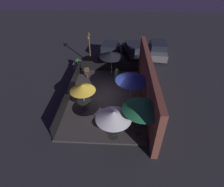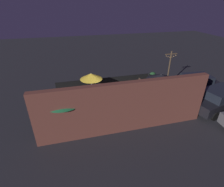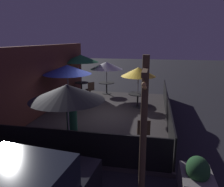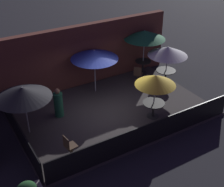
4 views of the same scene
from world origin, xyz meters
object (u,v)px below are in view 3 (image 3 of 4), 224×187
object	(u,v)px
dining_table_0	(107,85)
planter_box	(197,181)
dining_table_1	(82,85)
light_post	(143,135)
dining_table_2	(138,96)
patron_0	(72,116)
patio_umbrella_0	(107,66)
patio_chair_0	(143,132)
patio_umbrella_3	(67,92)
patio_umbrella_1	(81,58)
patio_chair_1	(90,89)
patio_umbrella_2	(138,72)
patio_umbrella_4	(67,69)

from	to	relation	value
dining_table_0	planter_box	size ratio (longest dim) A/B	1.01
planter_box	dining_table_1	bearing A→B (deg)	33.60
dining_table_0	light_post	distance (m)	9.92
dining_table_2	patron_0	distance (m)	4.08
dining_table_0	dining_table_2	xyz separation A→B (m)	(-2.43, -2.14, -0.02)
patio_umbrella_0	light_post	xyz separation A→B (m)	(-9.46, -2.77, -0.06)
patio_chair_0	patron_0	xyz separation A→B (m)	(0.70, 2.67, 0.09)
patio_umbrella_3	dining_table_2	size ratio (longest dim) A/B	2.27
patio_umbrella_1	patio_umbrella_3	xyz separation A→B (m)	(-7.10, -2.04, -0.32)
patio_umbrella_0	patio_chair_1	bearing A→B (deg)	151.30
patio_umbrella_2	patio_umbrella_4	bearing A→B (deg)	108.70
patio_umbrella_0	light_post	world-z (taller)	light_post
patio_umbrella_4	dining_table_0	distance (m)	3.94
dining_table_0	dining_table_2	size ratio (longest dim) A/B	1.05
patio_umbrella_4	dining_table_1	distance (m)	3.52
patio_umbrella_1	light_post	size ratio (longest dim) A/B	0.75
dining_table_1	planter_box	xyz separation A→B (m)	(-8.24, -5.48, -0.27)
patio_umbrella_0	patron_0	world-z (taller)	patio_umbrella_0
dining_table_1	patio_chair_1	bearing A→B (deg)	-137.68
planter_box	patio_umbrella_1	bearing A→B (deg)	33.60
patio_umbrella_1	dining_table_1	world-z (taller)	patio_umbrella_1
patio_umbrella_1	patio_chair_1	size ratio (longest dim) A/B	2.54
patron_0	patio_umbrella_1	bearing A→B (deg)	73.57
patio_umbrella_3	patio_umbrella_4	size ratio (longest dim) A/B	0.95
patio_umbrella_3	patio_chair_0	bearing A→B (deg)	-69.14
planter_box	light_post	world-z (taller)	light_post
patio_umbrella_4	patron_0	size ratio (longest dim) A/B	1.69
patio_chair_0	light_post	world-z (taller)	light_post
dining_table_2	patio_umbrella_1	bearing A→B (deg)	60.18
patio_umbrella_2	light_post	bearing A→B (deg)	-174.87
dining_table_0	dining_table_2	world-z (taller)	dining_table_0
dining_table_2	patio_chair_0	size ratio (longest dim) A/B	1.03
patio_umbrella_4	patron_0	xyz separation A→B (m)	(-2.37, -1.08, -1.37)
patio_umbrella_2	patio_umbrella_0	bearing A→B (deg)	41.34
patio_umbrella_0	patio_umbrella_1	bearing A→B (deg)	101.88
patio_chair_1	light_post	world-z (taller)	light_post
patio_umbrella_3	patio_umbrella_4	distance (m)	4.21
patron_0	patio_umbrella_3	bearing A→B (deg)	-103.06
patio_umbrella_3	dining_table_0	bearing A→B (deg)	3.85
patio_umbrella_4	light_post	size ratio (longest dim) A/B	0.70
planter_box	dining_table_0	bearing A→B (deg)	24.70
patio_umbrella_0	patio_chair_0	size ratio (longest dim) A/B	2.16
patio_umbrella_4	dining_table_0	xyz separation A→B (m)	(3.52, -1.10, -1.39)
dining_table_2	planter_box	distance (m)	6.40
patron_0	patio_umbrella_0	bearing A→B (deg)	58.16
patio_umbrella_1	light_post	bearing A→B (deg)	-154.78
patio_chair_0	patron_0	distance (m)	2.76
planter_box	light_post	distance (m)	2.04
patio_chair_0	patio_umbrella_1	bearing A→B (deg)	26.66
patio_umbrella_2	patio_umbrella_1	bearing A→B (deg)	60.18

